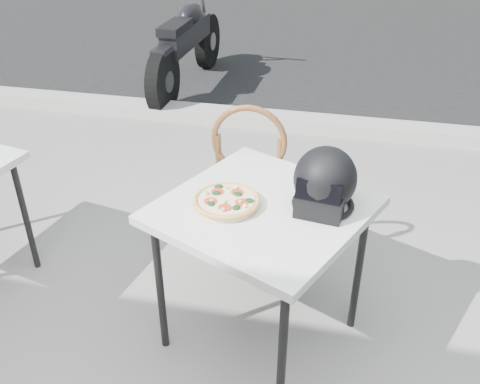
% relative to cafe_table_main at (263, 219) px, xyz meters
% --- Properties ---
extents(street_asphalt, '(30.00, 8.00, 0.00)m').
position_rel_cafe_table_main_xyz_m(street_asphalt, '(-0.14, 6.62, -0.73)').
color(street_asphalt, black).
rests_on(street_asphalt, ground).
extents(curb, '(30.00, 0.25, 0.12)m').
position_rel_cafe_table_main_xyz_m(curb, '(-0.14, 2.62, -0.67)').
color(curb, '#A9A59E').
rests_on(curb, ground).
extents(cafe_table_main, '(1.12, 1.12, 0.80)m').
position_rel_cafe_table_main_xyz_m(cafe_table_main, '(0.00, 0.00, 0.00)').
color(cafe_table_main, silver).
rests_on(cafe_table_main, ground).
extents(plate, '(0.36, 0.36, 0.02)m').
position_rel_cafe_table_main_xyz_m(plate, '(-0.16, -0.04, 0.08)').
color(plate, white).
rests_on(plate, cafe_table_main).
extents(pizza, '(0.39, 0.39, 0.04)m').
position_rel_cafe_table_main_xyz_m(pizza, '(-0.16, -0.04, 0.10)').
color(pizza, '#DEAA51').
rests_on(pizza, plate).
extents(helmet, '(0.31, 0.32, 0.29)m').
position_rel_cafe_table_main_xyz_m(helmet, '(0.26, 0.04, 0.20)').
color(helmet, black).
rests_on(helmet, cafe_table_main).
extents(cafe_chair_main, '(0.43, 0.43, 1.08)m').
position_rel_cafe_table_main_xyz_m(cafe_chair_main, '(-0.17, 0.58, -0.13)').
color(cafe_chair_main, brown).
rests_on(cafe_chair_main, ground).
extents(motorcycle, '(0.54, 2.09, 1.04)m').
position_rel_cafe_table_main_xyz_m(motorcycle, '(-1.46, 3.48, -0.27)').
color(motorcycle, black).
rests_on(motorcycle, street_asphalt).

